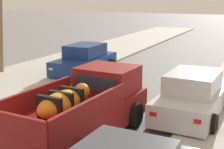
{
  "coord_description": "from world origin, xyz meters",
  "views": [
    {
      "loc": [
        5.13,
        0.45,
        3.92
      ],
      "look_at": [
        0.27,
        10.86,
        1.2
      ],
      "focal_mm": 52.72,
      "sensor_mm": 36.0,
      "label": 1
    }
  ],
  "objects": [
    {
      "name": "car_left_mid",
      "position": [
        3.15,
        11.06,
        0.71
      ],
      "size": [
        2.15,
        4.31,
        1.54
      ],
      "color": "silver",
      "rests_on": "ground"
    },
    {
      "name": "car_right_near",
      "position": [
        -3.26,
        15.06,
        0.71
      ],
      "size": [
        2.03,
        4.26,
        1.54
      ],
      "color": "navy",
      "rests_on": "ground"
    },
    {
      "name": "sidewalk_left",
      "position": [
        -5.42,
        12.0,
        0.06
      ],
      "size": [
        4.8,
        60.0,
        0.12
      ],
      "primitive_type": "cube",
      "color": "beige",
      "rests_on": "ground"
    },
    {
      "name": "curb_left",
      "position": [
        -4.42,
        12.0,
        0.05
      ],
      "size": [
        0.16,
        60.0,
        0.1
      ],
      "primitive_type": "cube",
      "color": "silver",
      "rests_on": "ground"
    },
    {
      "name": "pickup_truck",
      "position": [
        0.68,
        8.06,
        0.81
      ],
      "size": [
        2.42,
        5.31,
        1.8
      ],
      "color": "maroon",
      "rests_on": "ground"
    }
  ]
}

